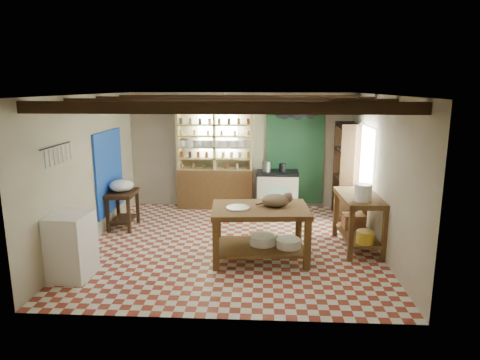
# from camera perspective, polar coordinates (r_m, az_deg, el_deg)

# --- Properties ---
(floor) EXTENTS (5.00, 5.00, 0.02)m
(floor) POSITION_cam_1_polar(r_m,az_deg,el_deg) (7.67, -1.09, -8.59)
(floor) COLOR #993521
(floor) RESTS_ON ground
(ceiling) EXTENTS (5.00, 5.00, 0.02)m
(ceiling) POSITION_cam_1_polar(r_m,az_deg,el_deg) (7.16, -1.17, 11.31)
(ceiling) COLOR #4A494F
(ceiling) RESTS_ON wall_back
(wall_back) EXTENTS (5.00, 0.04, 2.60)m
(wall_back) POSITION_cam_1_polar(r_m,az_deg,el_deg) (9.76, -0.03, 3.94)
(wall_back) COLOR #BDB398
(wall_back) RESTS_ON floor
(wall_front) EXTENTS (5.00, 0.04, 2.60)m
(wall_front) POSITION_cam_1_polar(r_m,az_deg,el_deg) (4.88, -3.33, -4.73)
(wall_front) COLOR #BDB398
(wall_front) RESTS_ON floor
(wall_left) EXTENTS (0.04, 5.00, 2.60)m
(wall_left) POSITION_cam_1_polar(r_m,az_deg,el_deg) (7.89, -19.55, 1.19)
(wall_left) COLOR #BDB398
(wall_left) RESTS_ON floor
(wall_right) EXTENTS (0.04, 5.00, 2.60)m
(wall_right) POSITION_cam_1_polar(r_m,az_deg,el_deg) (7.54, 18.18, 0.79)
(wall_right) COLOR #BDB398
(wall_right) RESTS_ON floor
(ceiling_beams) EXTENTS (5.00, 3.80, 0.15)m
(ceiling_beams) POSITION_cam_1_polar(r_m,az_deg,el_deg) (7.16, -1.17, 10.35)
(ceiling_beams) COLOR #362112
(ceiling_beams) RESTS_ON ceiling
(blue_wall_patch) EXTENTS (0.04, 1.40, 1.60)m
(blue_wall_patch) POSITION_cam_1_polar(r_m,az_deg,el_deg) (8.74, -17.04, 1.06)
(blue_wall_patch) COLOR #1745B0
(blue_wall_patch) RESTS_ON wall_left
(green_wall_patch) EXTENTS (1.30, 0.04, 2.30)m
(green_wall_patch) POSITION_cam_1_polar(r_m,az_deg,el_deg) (9.75, 7.33, 3.53)
(green_wall_patch) COLOR #1B4528
(green_wall_patch) RESTS_ON wall_back
(window_back) EXTENTS (0.90, 0.02, 0.80)m
(window_back) POSITION_cam_1_polar(r_m,az_deg,el_deg) (9.73, -2.99, 6.28)
(window_back) COLOR silver
(window_back) RESTS_ON wall_back
(window_right) EXTENTS (0.02, 1.30, 1.20)m
(window_right) POSITION_cam_1_polar(r_m,az_deg,el_deg) (8.47, 16.39, 2.82)
(window_right) COLOR silver
(window_right) RESTS_ON wall_right
(utensil_rail) EXTENTS (0.06, 0.90, 0.28)m
(utensil_rail) POSITION_cam_1_polar(r_m,az_deg,el_deg) (6.71, -23.26, 3.20)
(utensil_rail) COLOR black
(utensil_rail) RESTS_ON wall_left
(pot_rack) EXTENTS (0.86, 0.12, 0.36)m
(pot_rack) POSITION_cam_1_polar(r_m,az_deg,el_deg) (9.23, 7.68, 8.84)
(pot_rack) COLOR black
(pot_rack) RESTS_ON ceiling
(shelving_unit) EXTENTS (1.70, 0.34, 2.20)m
(shelving_unit) POSITION_cam_1_polar(r_m,az_deg,el_deg) (9.65, -3.36, 2.62)
(shelving_unit) COLOR #D5C17B
(shelving_unit) RESTS_ON floor
(tall_rack) EXTENTS (0.40, 0.86, 2.00)m
(tall_rack) POSITION_cam_1_polar(r_m,az_deg,el_deg) (9.27, 13.94, 1.24)
(tall_rack) COLOR #362112
(tall_rack) RESTS_ON floor
(work_table) EXTENTS (1.59, 1.12, 0.86)m
(work_table) POSITION_cam_1_polar(r_m,az_deg,el_deg) (6.91, 2.67, -7.10)
(work_table) COLOR brown
(work_table) RESTS_ON floor
(stove) EXTENTS (0.92, 0.63, 0.89)m
(stove) POSITION_cam_1_polar(r_m,az_deg,el_deg) (9.57, 4.99, -1.49)
(stove) COLOR beige
(stove) RESTS_ON floor
(prep_table) EXTENTS (0.51, 0.74, 0.74)m
(prep_table) POSITION_cam_1_polar(r_m,az_deg,el_deg) (8.71, -15.31, -3.82)
(prep_table) COLOR #362112
(prep_table) RESTS_ON floor
(white_cabinet) EXTENTS (0.55, 0.66, 0.95)m
(white_cabinet) POSITION_cam_1_polar(r_m,az_deg,el_deg) (6.71, -21.55, -8.17)
(white_cabinet) COLOR white
(white_cabinet) RESTS_ON floor
(right_counter) EXTENTS (0.70, 1.33, 0.93)m
(right_counter) POSITION_cam_1_polar(r_m,az_deg,el_deg) (7.63, 15.51, -5.38)
(right_counter) COLOR brown
(right_counter) RESTS_ON floor
(cat) EXTENTS (0.51, 0.44, 0.20)m
(cat) POSITION_cam_1_polar(r_m,az_deg,el_deg) (6.82, 4.79, -2.72)
(cat) COLOR #886D4F
(cat) RESTS_ON work_table
(steel_tray) EXTENTS (0.40, 0.40, 0.02)m
(steel_tray) POSITION_cam_1_polar(r_m,az_deg,el_deg) (6.72, -0.25, -3.71)
(steel_tray) COLOR #9B9CA2
(steel_tray) RESTS_ON work_table
(basin_large) EXTENTS (0.46, 0.46, 0.15)m
(basin_large) POSITION_cam_1_polar(r_m,az_deg,el_deg) (7.01, 3.05, -7.94)
(basin_large) COLOR white
(basin_large) RESTS_ON work_table
(basin_small) EXTENTS (0.41, 0.41, 0.14)m
(basin_small) POSITION_cam_1_polar(r_m,az_deg,el_deg) (6.91, 6.48, -8.37)
(basin_small) COLOR white
(basin_small) RESTS_ON work_table
(kettle_left) EXTENTS (0.19, 0.19, 0.22)m
(kettle_left) POSITION_cam_1_polar(r_m,az_deg,el_deg) (9.45, 3.54, 1.80)
(kettle_left) COLOR #9B9CA2
(kettle_left) RESTS_ON stove
(kettle_right) EXTENTS (0.15, 0.15, 0.18)m
(kettle_right) POSITION_cam_1_polar(r_m,az_deg,el_deg) (9.46, 5.66, 1.65)
(kettle_right) COLOR black
(kettle_right) RESTS_ON stove
(enamel_bowl) EXTENTS (0.48, 0.48, 0.23)m
(enamel_bowl) POSITION_cam_1_polar(r_m,az_deg,el_deg) (8.60, -15.50, -0.71)
(enamel_bowl) COLOR white
(enamel_bowl) RESTS_ON prep_table
(white_bucket) EXTENTS (0.29, 0.29, 0.28)m
(white_bucket) POSITION_cam_1_polar(r_m,az_deg,el_deg) (7.13, 16.09, -1.61)
(white_bucket) COLOR white
(white_bucket) RESTS_ON right_counter
(wicker_basket) EXTENTS (0.39, 0.31, 0.26)m
(wicker_basket) POSITION_cam_1_polar(r_m,az_deg,el_deg) (7.93, 14.93, -5.33)
(wicker_basket) COLOR #94603B
(wicker_basket) RESTS_ON right_counter
(yellow_tub) EXTENTS (0.29, 0.29, 0.21)m
(yellow_tub) POSITION_cam_1_polar(r_m,az_deg,el_deg) (7.25, 16.34, -7.32)
(yellow_tub) COLOR gold
(yellow_tub) RESTS_ON right_counter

